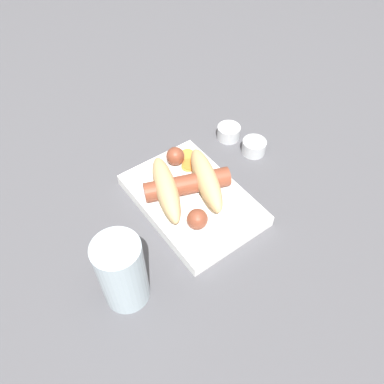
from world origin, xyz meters
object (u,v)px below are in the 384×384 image
at_px(bread_roll, 187,184).
at_px(sausage, 186,185).
at_px(drink_glass, 122,273).
at_px(food_tray, 192,200).
at_px(condiment_cup_near, 254,147).
at_px(condiment_cup_far, 229,133).

relative_size(bread_roll, sausage, 1.02).
distance_m(bread_roll, drink_glass, 0.20).
bearing_deg(drink_glass, sausage, 118.71).
bearing_deg(drink_glass, food_tray, 114.62).
xyz_separation_m(food_tray, condiment_cup_near, (-0.04, 0.18, 0.00)).
distance_m(food_tray, drink_glass, 0.21).
bearing_deg(food_tray, drink_glass, -65.38).
xyz_separation_m(condiment_cup_near, drink_glass, (0.12, -0.37, 0.05)).
bearing_deg(condiment_cup_near, bread_roll, -81.95).
bearing_deg(bread_roll, food_tray, 22.66).
xyz_separation_m(sausage, condiment_cup_far, (-0.09, 0.18, -0.03)).
relative_size(sausage, drink_glass, 1.38).
distance_m(sausage, condiment_cup_far, 0.20).
height_order(sausage, drink_glass, drink_glass).
distance_m(sausage, drink_glass, 0.21).
xyz_separation_m(condiment_cup_near, condiment_cup_far, (-0.07, -0.01, 0.00)).
height_order(bread_roll, drink_glass, drink_glass).
relative_size(bread_roll, condiment_cup_far, 3.75).
bearing_deg(bread_roll, drink_glass, -62.43).
xyz_separation_m(sausage, drink_glass, (0.10, -0.18, 0.02)).
distance_m(bread_roll, sausage, 0.01).
bearing_deg(condiment_cup_near, food_tray, -78.87).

